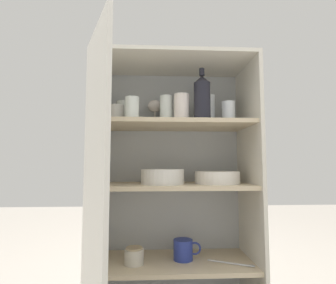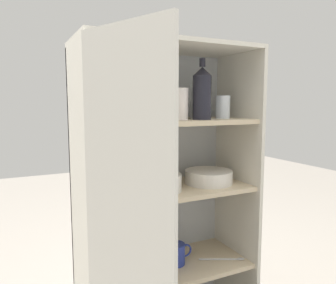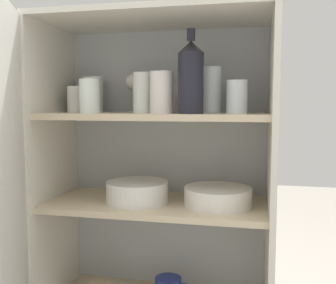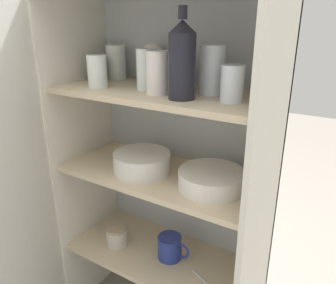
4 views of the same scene
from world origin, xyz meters
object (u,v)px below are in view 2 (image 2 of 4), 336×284
Objects in this scene: mixing_bowl_large at (209,176)px; coffee_mug_primary at (175,254)px; wine_bottle at (202,93)px; storage_jar at (130,272)px; plate_stack_white at (157,183)px.

coffee_mug_primary is (-0.17, 0.01, -0.35)m from mixing_bowl_large.
mixing_bowl_large is at bearing 38.07° from wine_bottle.
coffee_mug_primary is at bearing 10.62° from storage_jar.
plate_stack_white is at bearing 6.57° from storage_jar.
coffee_mug_primary is (-0.08, 0.08, -0.73)m from wine_bottle.
wine_bottle is 0.80m from storage_jar.
wine_bottle is 0.74m from coffee_mug_primary.
coffee_mug_primary is 0.24m from storage_jar.
storage_jar is (-0.23, -0.04, -0.01)m from coffee_mug_primary.
wine_bottle reaches higher than coffee_mug_primary.
wine_bottle is at bearing -41.89° from coffee_mug_primary.
mixing_bowl_large reaches higher than coffee_mug_primary.
mixing_bowl_large is at bearing 4.45° from storage_jar.
plate_stack_white is at bearing 165.83° from wine_bottle.
wine_bottle reaches higher than storage_jar.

